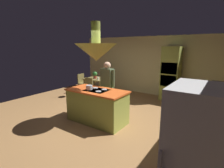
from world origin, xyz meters
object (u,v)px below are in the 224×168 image
potted_plant_on_table (95,75)px  canister_flour (218,104)px  microwave_on_counter (221,88)px  cooking_pot_on_cooktop (89,87)px  person_at_island (107,84)px  canister_tea (219,99)px  chair_facing_island (87,87)px  canister_sugar (218,103)px  chair_by_back_wall (106,82)px  oven_tower (171,74)px  dining_table (97,81)px  refrigerator (202,167)px  cup_on_table (98,79)px  kitchen_island (97,106)px  chair_at_corner (83,82)px

potted_plant_on_table → canister_flour: 4.96m
microwave_on_counter → cooking_pot_on_cooktop: bearing=-150.5°
person_at_island → canister_tea: bearing=-3.3°
person_at_island → chair_facing_island: 1.79m
canister_sugar → canister_tea: canister_tea is taller
chair_by_back_wall → microwave_on_counter: size_ratio=1.89×
chair_facing_island → chair_by_back_wall: bearing=90.0°
oven_tower → dining_table: oven_tower is taller
person_at_island → dining_table: bearing=137.9°
oven_tower → cooking_pot_on_cooktop: size_ratio=11.74×
refrigerator → canister_tea: (0.04, 2.22, 0.17)m
cup_on_table → kitchen_island: bearing=-52.1°
refrigerator → microwave_on_counter: bearing=89.3°
person_at_island → microwave_on_counter: person_at_island is taller
refrigerator → microwave_on_counter: refrigerator is taller
oven_tower → person_at_island: oven_tower is taller
potted_plant_on_table → canister_tea: (4.59, -1.50, 0.10)m
canister_sugar → microwave_on_counter: 1.23m
cup_on_table → canister_sugar: canister_sugar is taller
cup_on_table → chair_by_back_wall: bearing=104.9°
kitchen_island → cup_on_table: kitchen_island is taller
person_at_island → microwave_on_counter: size_ratio=3.58×
refrigerator → person_at_island: 3.79m
chair_by_back_wall → person_at_island: bearing=127.3°
oven_tower → cooking_pot_on_cooktop: oven_tower is taller
refrigerator → canister_sugar: (0.04, 2.04, 0.14)m
chair_facing_island → microwave_on_counter: (4.54, 0.11, 0.56)m
chair_at_corner → potted_plant_on_table: size_ratio=2.90×
refrigerator → potted_plant_on_table: refrigerator is taller
chair_by_back_wall → canister_tea: size_ratio=4.41×
kitchen_island → dining_table: size_ratio=1.72×
microwave_on_counter → refrigerator: bearing=-90.7°
refrigerator → chair_at_corner: (-5.38, 3.80, -0.36)m
refrigerator → dining_table: 5.89m
canister_flour → canister_sugar: canister_flour is taller
cup_on_table → chair_at_corner: bearing=169.3°
kitchen_island → person_at_island: size_ratio=1.04×
person_at_island → canister_sugar: 3.00m
potted_plant_on_table → cup_on_table: potted_plant_on_table is taller
refrigerator → canister_tea: bearing=89.0°
potted_plant_on_table → cup_on_table: bearing=-25.3°
dining_table → canister_tea: canister_tea is taller
chair_by_back_wall → canister_sugar: canister_sugar is taller
oven_tower → refrigerator: oven_tower is taller
dining_table → canister_flour: (4.54, -1.94, 0.38)m
potted_plant_on_table → cooking_pot_on_cooktop: 2.68m
potted_plant_on_table → cooking_pot_on_cooktop: size_ratio=1.67×
refrigerator → chair_at_corner: 6.59m
canister_tea → chair_by_back_wall: bearing=154.0°
person_at_island → chair_at_corner: bearing=150.0°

